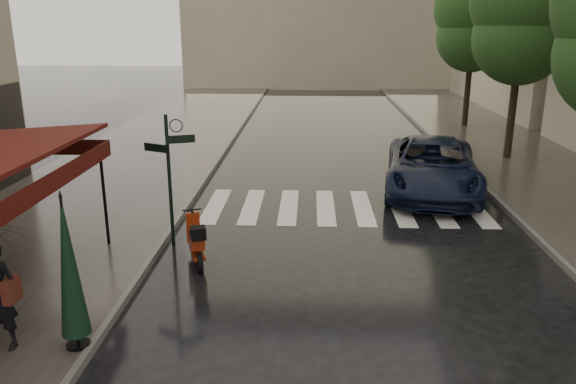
{
  "coord_description": "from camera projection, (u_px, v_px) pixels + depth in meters",
  "views": [
    {
      "loc": [
        1.99,
        -9.17,
        5.03
      ],
      "look_at": [
        1.51,
        2.83,
        1.4
      ],
      "focal_mm": 35.0,
      "sensor_mm": 36.0,
      "label": 1
    }
  ],
  "objects": [
    {
      "name": "tree_mid",
      "position": [
        524.0,
        6.0,
        19.8
      ],
      "size": [
        3.8,
        3.8,
        8.34
      ],
      "color": "black",
      "rests_on": "sidewalk_far"
    },
    {
      "name": "parasol_front",
      "position": [
        69.0,
        267.0,
        8.5
      ],
      "size": [
        0.45,
        0.45,
        2.53
      ],
      "color": "black",
      "rests_on": "sidewalk_near"
    },
    {
      "name": "ground",
      "position": [
        200.0,
        308.0,
        10.3
      ],
      "size": [
        120.0,
        120.0,
        0.0
      ],
      "primitive_type": "plane",
      "color": "black",
      "rests_on": "ground"
    },
    {
      "name": "curb_near",
      "position": [
        222.0,
        156.0,
        21.82
      ],
      "size": [
        0.12,
        60.0,
        0.16
      ],
      "primitive_type": "cube",
      "color": "#595651",
      "rests_on": "ground"
    },
    {
      "name": "tree_far",
      "position": [
        474.0,
        13.0,
        26.53
      ],
      "size": [
        3.8,
        3.8,
        8.16
      ],
      "color": "black",
      "rests_on": "sidewalk_far"
    },
    {
      "name": "signpost",
      "position": [
        169.0,
        170.0,
        12.69
      ],
      "size": [
        1.17,
        0.29,
        3.1
      ],
      "color": "black",
      "rests_on": "ground"
    },
    {
      "name": "sidewalk_far",
      "position": [
        526.0,
        159.0,
        21.37
      ],
      "size": [
        5.5,
        60.0,
        0.12
      ],
      "primitive_type": "cube",
      "color": "#38332D",
      "rests_on": "ground"
    },
    {
      "name": "scooter",
      "position": [
        196.0,
        242.0,
        12.12
      ],
      "size": [
        0.73,
        1.55,
        1.05
      ],
      "rotation": [
        0.0,
        0.0,
        0.32
      ],
      "color": "black",
      "rests_on": "ground"
    },
    {
      "name": "crosswalk",
      "position": [
        344.0,
        207.0,
        15.93
      ],
      "size": [
        7.85,
        3.2,
        0.01
      ],
      "color": "silver",
      "rests_on": "ground"
    },
    {
      "name": "curb_far",
      "position": [
        452.0,
        158.0,
        21.48
      ],
      "size": [
        0.12,
        60.0,
        0.16
      ],
      "primitive_type": "cube",
      "color": "#595651",
      "rests_on": "ground"
    },
    {
      "name": "sidewalk_near",
      "position": [
        144.0,
        155.0,
        21.94
      ],
      "size": [
        6.0,
        60.0,
        0.12
      ],
      "primitive_type": "cube",
      "color": "#38332D",
      "rests_on": "ground"
    },
    {
      "name": "parked_car",
      "position": [
        432.0,
        166.0,
        17.16
      ],
      "size": [
        3.61,
        6.21,
        1.63
      ],
      "primitive_type": "imported",
      "rotation": [
        0.0,
        0.0,
        -0.16
      ],
      "color": "black",
      "rests_on": "ground"
    }
  ]
}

